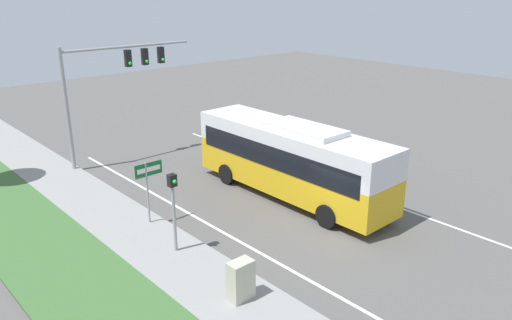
# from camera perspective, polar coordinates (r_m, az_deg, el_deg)

# --- Properties ---
(ground_plane) EXTENTS (80.00, 80.00, 0.00)m
(ground_plane) POSITION_cam_1_polar(r_m,az_deg,el_deg) (20.52, 9.12, -7.70)
(ground_plane) COLOR #565451
(sidewalk) EXTENTS (2.80, 80.00, 0.12)m
(sidewalk) POSITION_cam_1_polar(r_m,az_deg,el_deg) (16.70, -4.87, -14.12)
(sidewalk) COLOR gray
(sidewalk) RESTS_ON ground_plane
(lane_divider_near) EXTENTS (0.14, 30.00, 0.01)m
(lane_divider_near) POSITION_cam_1_polar(r_m,az_deg,el_deg) (18.15, 1.78, -11.27)
(lane_divider_near) COLOR silver
(lane_divider_near) RESTS_ON ground_plane
(lane_divider_far) EXTENTS (0.14, 30.00, 0.01)m
(lane_divider_far) POSITION_cam_1_polar(r_m,az_deg,el_deg) (23.20, 14.77, -4.81)
(lane_divider_far) COLOR silver
(lane_divider_far) RESTS_ON ground_plane
(bus) EXTENTS (2.66, 10.28, 3.52)m
(bus) POSITION_cam_1_polar(r_m,az_deg,el_deg) (22.55, 4.07, 0.36)
(bus) COLOR gold
(bus) RESTS_ON ground_plane
(signal_gantry) EXTENTS (7.55, 0.41, 6.40)m
(signal_gantry) POSITION_cam_1_polar(r_m,az_deg,el_deg) (27.87, -16.08, 9.35)
(signal_gantry) COLOR #939399
(signal_gantry) RESTS_ON ground_plane
(pedestrian_signal) EXTENTS (0.28, 0.34, 3.08)m
(pedestrian_signal) POSITION_cam_1_polar(r_m,az_deg,el_deg) (17.82, -9.43, -4.59)
(pedestrian_signal) COLOR #939399
(pedestrian_signal) RESTS_ON ground_plane
(street_sign) EXTENTS (1.21, 0.08, 2.71)m
(street_sign) POSITION_cam_1_polar(r_m,az_deg,el_deg) (20.25, -12.23, -2.31)
(street_sign) COLOR #939399
(street_sign) RESTS_ON ground_plane
(utility_cabinet) EXTENTS (0.79, 0.50, 1.29)m
(utility_cabinet) POSITION_cam_1_polar(r_m,az_deg,el_deg) (15.62, -1.76, -13.57)
(utility_cabinet) COLOR #B7B29E
(utility_cabinet) RESTS_ON sidewalk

